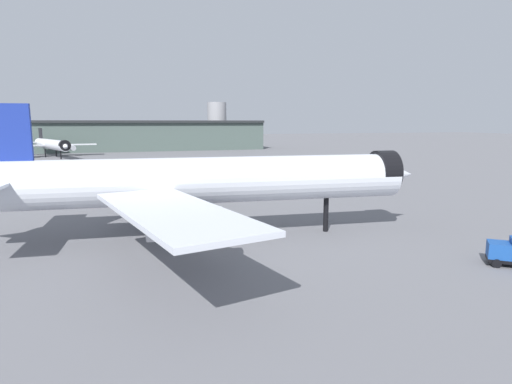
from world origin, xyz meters
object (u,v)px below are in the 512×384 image
(baggage_tug_wing, at_px, (97,196))
(baggage_cart_trailing, at_px, (250,190))
(airliner_near_gate, at_px, (198,181))
(airliner_far_taxiway, at_px, (51,145))

(baggage_tug_wing, height_order, baggage_cart_trailing, baggage_tug_wing)
(airliner_near_gate, height_order, baggage_tug_wing, airliner_near_gate)
(airliner_near_gate, relative_size, baggage_tug_wing, 16.75)
(airliner_far_taxiway, xyz_separation_m, baggage_cart_trailing, (53.72, -114.03, -4.28))
(airliner_near_gate, distance_m, baggage_cart_trailing, 35.09)
(airliner_near_gate, relative_size, airliner_far_taxiway, 1.44)
(airliner_far_taxiway, relative_size, baggage_tug_wing, 11.61)
(baggage_cart_trailing, bearing_deg, baggage_tug_wing, 84.95)
(baggage_tug_wing, bearing_deg, airliner_near_gate, 55.35)
(airliner_far_taxiway, distance_m, baggage_tug_wing, 115.65)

